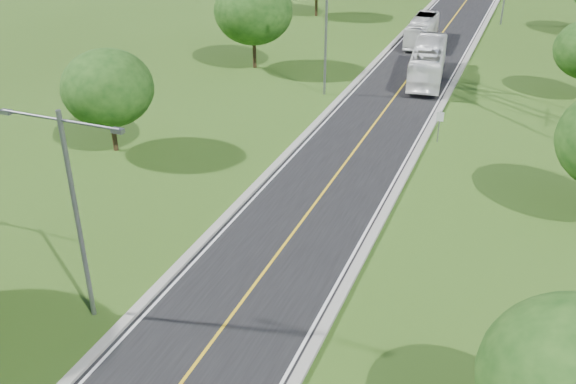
# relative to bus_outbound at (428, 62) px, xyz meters

# --- Properties ---
(ground) EXTENTS (260.00, 260.00, 0.00)m
(ground) POSITION_rel_bus_outbound_xyz_m (-1.61, 7.55, -1.73)
(ground) COLOR #2D4914
(ground) RESTS_ON ground
(road) EXTENTS (8.00, 150.00, 0.06)m
(road) POSITION_rel_bus_outbound_xyz_m (-1.61, 13.55, -1.70)
(road) COLOR black
(road) RESTS_ON ground
(curb_left) EXTENTS (0.50, 150.00, 0.22)m
(curb_left) POSITION_rel_bus_outbound_xyz_m (-5.86, 13.55, -1.62)
(curb_left) COLOR gray
(curb_left) RESTS_ON ground
(curb_right) EXTENTS (0.50, 150.00, 0.22)m
(curb_right) POSITION_rel_bus_outbound_xyz_m (2.64, 13.55, -1.62)
(curb_right) COLOR gray
(curb_right) RESTS_ON ground
(speed_limit_sign) EXTENTS (0.55, 0.09, 2.40)m
(speed_limit_sign) POSITION_rel_bus_outbound_xyz_m (3.59, -14.47, -0.13)
(speed_limit_sign) COLOR slate
(speed_limit_sign) RESTS_ON ground
(streetlight_near_left) EXTENTS (5.90, 0.25, 10.00)m
(streetlight_near_left) POSITION_rel_bus_outbound_xyz_m (-7.61, -40.45, 4.21)
(streetlight_near_left) COLOR slate
(streetlight_near_left) RESTS_ON ground
(streetlight_mid_left) EXTENTS (5.90, 0.25, 10.00)m
(streetlight_mid_left) POSITION_rel_bus_outbound_xyz_m (-7.61, -7.45, 4.21)
(streetlight_mid_left) COLOR slate
(streetlight_mid_left) RESTS_ON ground
(tree_lb) EXTENTS (6.30, 6.30, 7.33)m
(tree_lb) POSITION_rel_bus_outbound_xyz_m (-17.61, -24.45, 2.91)
(tree_lb) COLOR black
(tree_lb) RESTS_ON ground
(tree_lc) EXTENTS (7.56, 7.56, 8.79)m
(tree_lc) POSITION_rel_bus_outbound_xyz_m (-16.61, -2.45, 3.84)
(tree_lc) COLOR black
(tree_lc) RESTS_ON ground
(bus_outbound) EXTENTS (4.21, 12.24, 3.34)m
(bus_outbound) POSITION_rel_bus_outbound_xyz_m (0.00, 0.00, 0.00)
(bus_outbound) COLOR white
(bus_outbound) RESTS_ON road
(bus_inbound) EXTENTS (2.75, 10.22, 2.82)m
(bus_inbound) POSITION_rel_bus_outbound_xyz_m (-3.10, 12.91, -0.26)
(bus_inbound) COLOR white
(bus_inbound) RESTS_ON road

